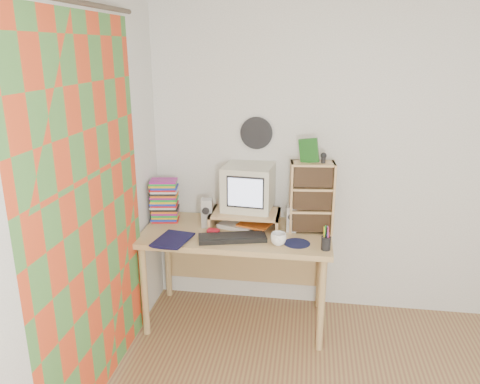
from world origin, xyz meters
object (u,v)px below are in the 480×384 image
(dvd_stack, at_px, (165,203))
(mug, at_px, (278,239))
(keyboard, at_px, (232,238))
(crt_monitor, at_px, (248,189))
(diary, at_px, (159,236))
(desk, at_px, (238,244))
(cd_rack, at_px, (311,197))

(dvd_stack, height_order, mug, dvd_stack)
(keyboard, bearing_deg, dvd_stack, 137.73)
(crt_monitor, distance_m, keyboard, 0.42)
(mug, bearing_deg, crt_monitor, 126.85)
(diary, bearing_deg, desk, 39.68)
(dvd_stack, bearing_deg, cd_rack, -11.65)
(desk, relative_size, keyboard, 2.92)
(desk, xyz_separation_m, crt_monitor, (0.06, 0.09, 0.42))
(cd_rack, xyz_separation_m, mug, (-0.21, -0.29, -0.22))
(crt_monitor, bearing_deg, desk, -119.59)
(dvd_stack, bearing_deg, keyboard, -36.62)
(crt_monitor, relative_size, keyboard, 0.75)
(mug, bearing_deg, keyboard, 173.75)
(crt_monitor, xyz_separation_m, cd_rack, (0.48, -0.06, -0.03))
(crt_monitor, height_order, dvd_stack, crt_monitor)
(dvd_stack, height_order, diary, dvd_stack)
(cd_rack, height_order, diary, cd_rack)
(crt_monitor, xyz_separation_m, dvd_stack, (-0.66, -0.01, -0.15))
(dvd_stack, bearing_deg, diary, -88.60)
(keyboard, distance_m, dvd_stack, 0.68)
(dvd_stack, height_order, cd_rack, cd_rack)
(keyboard, distance_m, diary, 0.52)
(dvd_stack, distance_m, cd_rack, 1.14)
(desk, xyz_separation_m, cd_rack, (0.54, 0.03, 0.40))
(keyboard, bearing_deg, diary, 173.28)
(mug, xyz_separation_m, diary, (-0.85, -0.04, -0.02))
(desk, bearing_deg, keyboard, -91.14)
(crt_monitor, xyz_separation_m, mug, (0.26, -0.35, -0.25))
(desk, height_order, dvd_stack, dvd_stack)
(mug, bearing_deg, desk, 140.74)
(crt_monitor, distance_m, cd_rack, 0.48)
(dvd_stack, xyz_separation_m, mug, (0.92, -0.34, -0.10))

